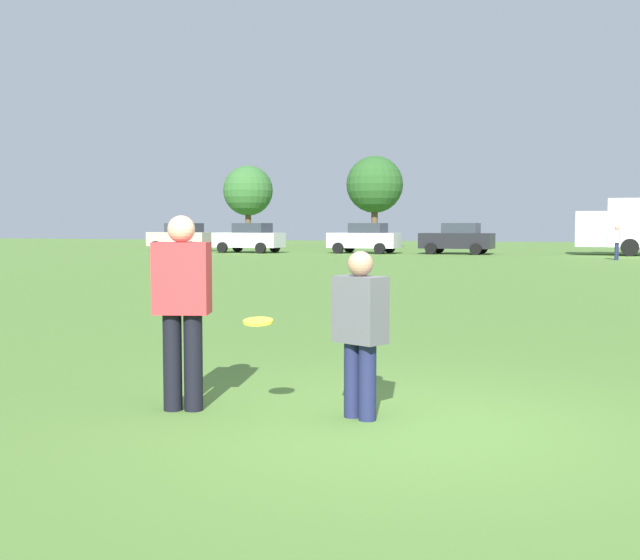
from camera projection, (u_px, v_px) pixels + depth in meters
The scene contains 11 objects.
ground_plane at pixel (399, 426), 6.79m from camera, with size 150.31×150.31×0.00m, color #517A33.
player_thrower at pixel (182, 301), 7.28m from camera, with size 0.56×0.41×1.81m.
player_defender at pixel (360, 326), 6.98m from camera, with size 0.52×0.43×1.50m.
frisbee at pixel (258, 321), 7.00m from camera, with size 0.27×0.27×0.06m.
parked_car_near_left at pixel (182, 237), 51.36m from camera, with size 4.31×2.44×1.82m.
parked_car_mid_left at pixel (250, 238), 48.46m from camera, with size 4.31×2.44×1.82m.
parked_car_center at pixel (365, 238), 47.34m from camera, with size 4.31×2.44×1.82m.
parked_car_mid_right at pixel (458, 238), 46.14m from camera, with size 4.31×2.44×1.82m.
bystander_far_jogger at pixel (617, 241), 38.34m from camera, with size 0.36×0.51×1.67m.
tree_west_oak at pixel (248, 191), 61.17m from camera, with size 3.88×3.88×6.30m.
tree_west_maple at pixel (375, 185), 57.22m from camera, with size 4.12×4.12×6.70m.
Camera 1 is at (1.41, -6.57, 1.73)m, focal length 44.27 mm.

